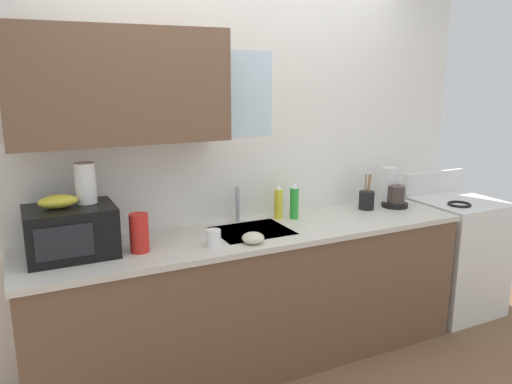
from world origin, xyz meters
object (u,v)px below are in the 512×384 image
Objects in this scene: microwave at (71,232)px; small_bowl at (253,238)px; utensil_crock at (367,200)px; coffee_maker at (393,192)px; mug_white at (214,238)px; banana_bunch at (58,202)px; cereal_canister at (139,233)px; stove_range at (455,255)px; paper_towel_roll at (86,183)px; dish_soap_bottle_green at (294,202)px; dish_soap_bottle_yellow at (278,202)px.

microwave reaches higher than small_bowl.
utensil_crock reaches higher than small_bowl.
small_bowl is at bearing -166.59° from coffee_maker.
coffee_maker is 1.53m from mug_white.
banana_bunch is 0.45m from cereal_canister.
paper_towel_roll reaches higher than stove_range.
dish_soap_bottle_green is at bearing 177.75° from utensil_crock.
dish_soap_bottle_green is at bearing 177.58° from coffee_maker.
dish_soap_bottle_green is 1.11m from cereal_canister.
dish_soap_bottle_yellow is at bearing 5.88° from banana_bunch.
small_bowl is (-0.38, -0.39, -0.08)m from dish_soap_bottle_yellow.
stove_range is 1.60m from dish_soap_bottle_yellow.
paper_towel_roll is (0.10, 0.05, 0.24)m from microwave.
dish_soap_bottle_yellow is (1.24, 0.09, -0.27)m from paper_towel_roll.
dish_soap_bottle_green is at bearing 22.20° from mug_white.
coffee_maker is (2.25, 0.06, -0.03)m from microwave.
banana_bunch is 0.93× the size of cereal_canister.
utensil_crock is (1.28, 0.26, 0.02)m from mug_white.
banana_bunch is 1.07m from small_bowl.
microwave is 0.18m from banana_bunch.
cereal_canister is at bearing -175.27° from coffee_maker.
banana_bunch is 1.54× the size of small_bowl.
banana_bunch is at bearing 166.08° from small_bowl.
banana_bunch is 0.18m from paper_towel_roll.
dish_soap_bottle_yellow is at bearing 172.76° from stove_range.
dish_soap_bottle_yellow is at bearing 4.30° from paper_towel_roll.
cereal_canister is (0.24, -0.15, -0.27)m from paper_towel_roll.
coffee_maker is 1.08× the size of utensil_crock.
stove_range is 8.31× the size of small_bowl.
utensil_crock is (2.07, 0.07, -0.24)m from banana_bunch.
banana_bunch is 2.31m from coffee_maker.
dish_soap_bottle_green is at bearing 3.59° from banana_bunch.
microwave is 2.14× the size of cereal_canister.
stove_range is at bearing -0.91° from microwave.
dish_soap_bottle_yellow is (-1.49, 0.19, 0.55)m from stove_range.
microwave reaches higher than cereal_canister.
stove_range is 5.04× the size of cereal_canister.
dish_soap_bottle_green is 1.14× the size of cereal_canister.
paper_towel_roll is 0.39m from cereal_canister.
stove_range is 2.15m from mug_white.
paper_towel_roll is (-2.73, 0.10, 0.82)m from stove_range.
mug_white is 0.73× the size of small_bowl.
banana_bunch reaches higher than stove_range.
small_bowl is at bearing -163.26° from utensil_crock.
utensil_crock is 1.11m from small_bowl.
paper_towel_roll reaches higher than dish_soap_bottle_green.
cereal_canister is 1.69m from utensil_crock.
paper_towel_roll reaches higher than microwave.
cereal_canister is 0.41m from mug_white.
microwave is 1.64× the size of coffee_maker.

